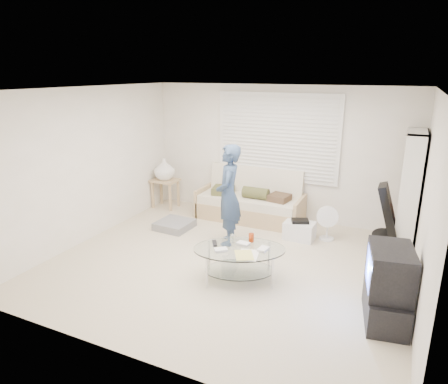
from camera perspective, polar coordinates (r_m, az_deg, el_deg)
The scene contains 13 objects.
ground at distance 6.00m, azimuth 0.53°, elevation -10.13°, with size 5.00×5.00×0.00m, color #C1B096.
room_shell at distance 5.89m, azimuth 2.51°, elevation 6.14°, with size 5.02×4.52×2.51m.
window_blinds at distance 7.50m, azimuth 7.58°, elevation 7.73°, with size 2.32×0.08×1.62m.
futon_sofa at distance 7.61m, azimuth 3.81°, elevation -1.58°, with size 1.99×0.80×0.97m.
grey_floor_pillow at distance 7.28m, azimuth -7.08°, elevation -4.67°, with size 0.59×0.59×0.13m, color slate.
side_table at distance 8.22m, azimuth -8.49°, elevation 2.96°, with size 0.53×0.42×1.04m.
bookshelf at distance 6.85m, azimuth 24.98°, elevation 0.14°, with size 0.30×0.79×1.88m.
guitar_case at distance 6.73m, azimuth 22.42°, elevation -4.00°, with size 0.44×0.40×1.05m.
floor_fan at distance 6.88m, azimuth 14.63°, elevation -3.90°, with size 0.37×0.24×0.60m.
storage_bin at distance 6.87m, azimuth 10.73°, elevation -5.37°, with size 0.51×0.37×0.35m.
tv_unit at distance 4.91m, azimuth 22.35°, elevation -12.36°, with size 0.57×0.88×0.89m.
coffee_table at distance 5.43m, azimuth 2.25°, elevation -8.89°, with size 1.44×1.21×0.58m.
standing_person at distance 6.37m, azimuth 0.65°, elevation -0.50°, with size 0.60×0.39×1.65m, color #2A445A.
Camera 1 is at (2.20, -4.87, 2.73)m, focal length 32.00 mm.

